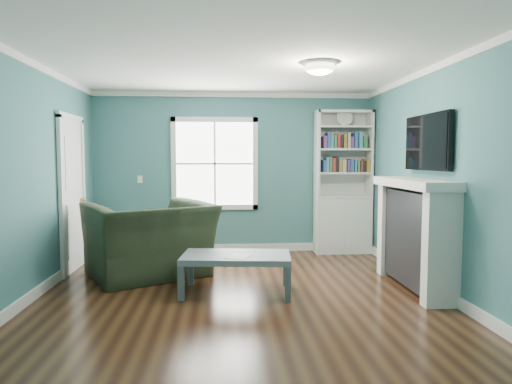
{
  "coord_description": "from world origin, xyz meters",
  "views": [
    {
      "loc": [
        -0.19,
        -4.96,
        1.55
      ],
      "look_at": [
        0.21,
        0.4,
        1.14
      ],
      "focal_mm": 32.0,
      "sensor_mm": 36.0,
      "label": 1
    }
  ],
  "objects": [
    {
      "name": "floor",
      "position": [
        0.0,
        0.0,
        0.0
      ],
      "size": [
        5.0,
        5.0,
        0.0
      ],
      "primitive_type": "plane",
      "color": "black",
      "rests_on": "ground"
    },
    {
      "name": "room_walls",
      "position": [
        0.0,
        0.0,
        1.58
      ],
      "size": [
        5.0,
        5.0,
        5.0
      ],
      "color": "#3E7679",
      "rests_on": "ground"
    },
    {
      "name": "trim",
      "position": [
        0.0,
        0.0,
        1.24
      ],
      "size": [
        4.5,
        5.0,
        2.6
      ],
      "color": "white",
      "rests_on": "ground"
    },
    {
      "name": "window",
      "position": [
        -0.3,
        2.49,
        1.45
      ],
      "size": [
        1.4,
        0.06,
        1.5
      ],
      "color": "white",
      "rests_on": "room_walls"
    },
    {
      "name": "bookshelf",
      "position": [
        1.77,
        2.3,
        0.92
      ],
      "size": [
        0.9,
        0.35,
        2.31
      ],
      "color": "silver",
      "rests_on": "ground"
    },
    {
      "name": "fireplace",
      "position": [
        2.08,
        0.2,
        0.64
      ],
      "size": [
        0.44,
        1.58,
        1.3
      ],
      "color": "black",
      "rests_on": "ground"
    },
    {
      "name": "tv",
      "position": [
        2.2,
        0.2,
        1.72
      ],
      "size": [
        0.06,
        1.1,
        0.65
      ],
      "primitive_type": "cube",
      "color": "black",
      "rests_on": "fireplace"
    },
    {
      "name": "door",
      "position": [
        -2.22,
        1.4,
        1.07
      ],
      "size": [
        0.12,
        0.98,
        2.17
      ],
      "color": "silver",
      "rests_on": "ground"
    },
    {
      "name": "ceiling_fixture",
      "position": [
        0.9,
        0.1,
        2.55
      ],
      "size": [
        0.38,
        0.38,
        0.15
      ],
      "color": "white",
      "rests_on": "room_walls"
    },
    {
      "name": "light_switch",
      "position": [
        -1.5,
        2.48,
        1.2
      ],
      "size": [
        0.08,
        0.01,
        0.12
      ],
      "primitive_type": "cube",
      "color": "white",
      "rests_on": "room_walls"
    },
    {
      "name": "recliner",
      "position": [
        -1.13,
        1.01,
        0.64
      ],
      "size": [
        1.75,
        1.54,
        1.29
      ],
      "primitive_type": "imported",
      "rotation": [
        0.0,
        0.0,
        -2.64
      ],
      "color": "black",
      "rests_on": "ground"
    },
    {
      "name": "coffee_table",
      "position": [
        -0.03,
        0.18,
        0.39
      ],
      "size": [
        1.29,
        0.79,
        0.45
      ],
      "rotation": [
        0.0,
        0.0,
        -0.11
      ],
      "color": "#485257",
      "rests_on": "ground"
    },
    {
      "name": "paper_sheet",
      "position": [
        -0.01,
        0.06,
        0.45
      ],
      "size": [
        0.31,
        0.34,
        0.0
      ],
      "primitive_type": "cube",
      "rotation": [
        0.0,
        0.0,
        -0.4
      ],
      "color": "white",
      "rests_on": "coffee_table"
    }
  ]
}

